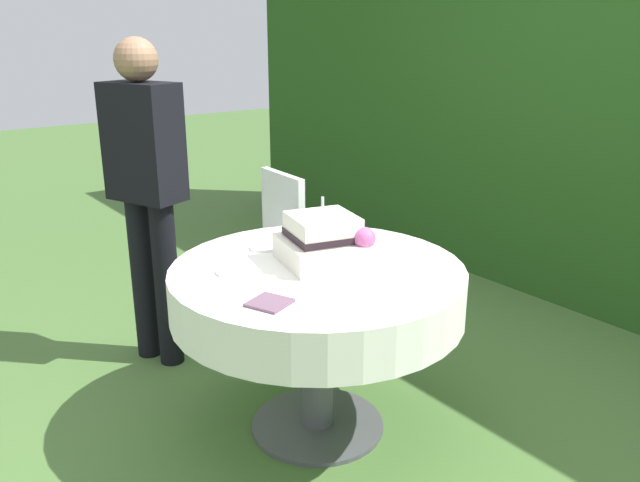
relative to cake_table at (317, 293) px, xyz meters
name	(u,v)px	position (x,y,z in m)	size (l,w,h in m)	color
ground_plane	(318,426)	(0.00, 0.00, -0.62)	(20.00, 20.00, 0.00)	#476B33
foliage_hedge	(626,103)	(0.00, 2.19, 0.61)	(6.77, 0.46, 2.46)	#234C19
cake_table	(317,293)	(0.00, 0.00, 0.00)	(1.18, 1.18, 0.73)	#4C4C51
wedding_cake	(324,241)	(-0.03, 0.05, 0.20)	(0.39, 0.38, 0.27)	silver
serving_plate_near	(264,247)	(-0.32, -0.05, 0.12)	(0.12, 0.12, 0.01)	white
serving_plate_far	(233,271)	(-0.15, -0.30, 0.12)	(0.13, 0.13, 0.01)	white
napkin_stack	(270,303)	(0.19, -0.35, 0.12)	(0.13, 0.13, 0.01)	#6B4C60
garden_chair	(267,238)	(-0.94, 0.36, -0.08)	(0.42, 0.42, 0.89)	white
standing_person	(147,183)	(-0.99, -0.28, 0.31)	(0.41, 0.32, 1.60)	black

